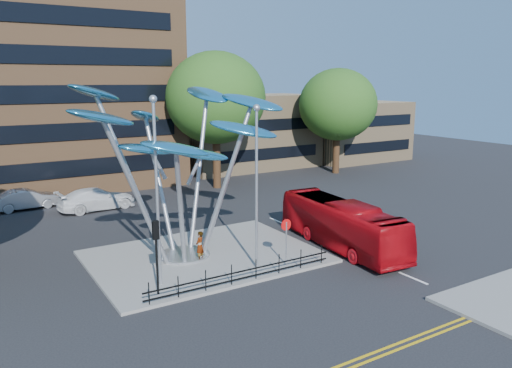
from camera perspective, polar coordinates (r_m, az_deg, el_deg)
ground at (r=23.49m, az=2.92°, el=-12.29°), size 120.00×120.00×0.00m
traffic_island at (r=27.83m, az=-5.89°, el=-8.25°), size 12.00×9.00×0.15m
double_yellow_near at (r=19.39m, az=13.54°, el=-18.15°), size 40.00×0.12×0.01m
double_yellow_far at (r=19.21m, az=14.20°, el=-18.49°), size 40.00×0.12×0.01m
brick_tower at (r=50.31m, az=-25.47°, el=16.88°), size 25.00×15.00×30.00m
low_building_near at (r=55.64m, az=-0.95°, el=6.03°), size 15.00×8.00×8.00m
low_building_far at (r=62.46m, az=11.20°, el=5.98°), size 12.00×8.00×7.00m
tree_right at (r=44.51m, az=-4.63°, el=9.76°), size 8.80×8.80×12.11m
tree_far at (r=52.41m, az=9.32°, el=8.93°), size 8.00×8.00×10.81m
leaf_sculpture at (r=26.48m, az=-8.93°, el=5.78°), size 12.72×9.54×9.51m
street_lamp_left at (r=22.88m, az=-11.33°, el=0.93°), size 0.36×0.36×8.80m
street_lamp_right at (r=24.64m, az=0.06°, el=1.31°), size 0.36×0.36×8.30m
traffic_light_island at (r=22.49m, az=-11.35°, el=-6.49°), size 0.28×0.18×3.42m
no_entry_sign_island at (r=25.85m, az=3.47°, el=-5.71°), size 0.60×0.10×2.45m
pedestrian_railing_front at (r=24.10m, az=-1.38°, el=-10.21°), size 10.00×0.06×1.00m
red_bus at (r=29.46m, az=9.71°, el=-4.55°), size 3.21×10.06×2.76m
pedestrian at (r=26.80m, az=-6.45°, el=-7.06°), size 0.70×0.66×1.61m
parked_car_mid at (r=41.45m, az=-24.78°, el=-1.59°), size 4.78×2.00×1.54m
parked_car_right at (r=39.35m, az=-17.74°, el=-1.64°), size 5.86×2.83×1.64m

